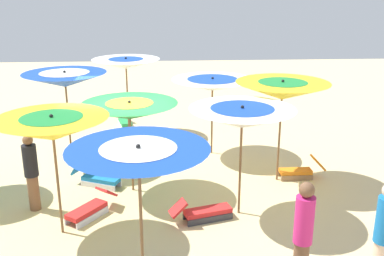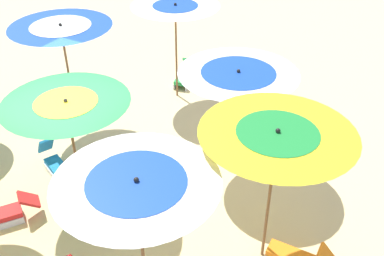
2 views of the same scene
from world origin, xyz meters
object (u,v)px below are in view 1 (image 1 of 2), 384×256
object	(u,v)px
beach_umbrella_8	(139,160)
lounger_5	(125,121)
beach_umbrella_5	(52,128)
beachgoer_2	(303,235)
lounger_1	(90,208)
beachgoer_1	(383,235)
beach_umbrella_0	(126,64)
beachgoer_0	(31,171)
beach_umbrella_4	(130,111)
beach_umbrella_3	(212,84)
beach_umbrella_1	(65,80)
lounger_2	(299,171)
beach_umbrella_6	(282,91)
lounger_0	(97,178)
lounger_4	(204,212)
beach_umbrella_7	(242,118)

from	to	relation	value
beach_umbrella_8	lounger_5	distance (m)	9.17
beach_umbrella_5	beachgoer_2	size ratio (longest dim) A/B	1.29
beach_umbrella_8	lounger_1	distance (m)	3.52
beach_umbrella_5	beachgoer_1	size ratio (longest dim) A/B	1.32
beach_umbrella_0	beachgoer_0	world-z (taller)	beach_umbrella_0
beach_umbrella_4	beach_umbrella_8	distance (m)	3.83
beach_umbrella_3	beach_umbrella_5	distance (m)	5.39
beach_umbrella_1	beachgoer_1	distance (m)	8.44
beach_umbrella_3	beach_umbrella_4	bearing A→B (deg)	137.72
beach_umbrella_0	lounger_2	xyz separation A→B (m)	(-3.87, -4.58, -2.10)
beach_umbrella_1	beach_umbrella_6	bearing A→B (deg)	-105.91
lounger_0	lounger_5	xyz separation A→B (m)	(4.79, -0.26, -0.01)
lounger_2	lounger_4	bearing A→B (deg)	36.43
beachgoer_0	lounger_5	bearing A→B (deg)	-157.83
lounger_5	beach_umbrella_1	bearing A→B (deg)	-34.69
beach_umbrella_1	beach_umbrella_6	world-z (taller)	beach_umbrella_6
beach_umbrella_5	beach_umbrella_6	bearing A→B (deg)	-65.34
lounger_4	beachgoer_2	bearing A→B (deg)	-76.17
beach_umbrella_4	beach_umbrella_6	size ratio (longest dim) A/B	0.86
lounger_4	beachgoer_1	bearing A→B (deg)	-58.02
lounger_0	beach_umbrella_6	bearing A→B (deg)	25.09
lounger_0	beachgoer_1	size ratio (longest dim) A/B	0.68
beach_umbrella_4	beachgoer_0	size ratio (longest dim) A/B	1.29
beach_umbrella_3	lounger_5	bearing A→B (deg)	45.01
beach_umbrella_6	beach_umbrella_7	size ratio (longest dim) A/B	1.07
lounger_4	lounger_2	bearing A→B (deg)	21.13
lounger_5	beachgoer_0	size ratio (longest dim) A/B	0.74
beach_umbrella_7	beachgoer_1	size ratio (longest dim) A/B	1.30
beach_umbrella_1	lounger_5	size ratio (longest dim) A/B	2.03
beach_umbrella_1	lounger_1	size ratio (longest dim) A/B	2.08
beach_umbrella_5	beachgoer_1	bearing A→B (deg)	-110.47
beach_umbrella_4	beach_umbrella_7	distance (m)	2.67
beach_umbrella_1	beach_umbrella_5	size ratio (longest dim) A/B	1.04
lounger_4	beach_umbrella_0	bearing A→B (deg)	92.83
lounger_2	beach_umbrella_7	bearing A→B (deg)	42.34
beachgoer_1	beachgoer_2	xyz separation A→B (m)	(0.02, 1.27, 0.03)
lounger_1	lounger_4	xyz separation A→B (m)	(-0.29, -2.39, -0.00)
beach_umbrella_0	lounger_2	distance (m)	6.35
beach_umbrella_6	lounger_4	bearing A→B (deg)	133.59
lounger_0	beachgoer_0	xyz separation A→B (m)	(-1.13, 1.19, 0.69)
lounger_4	beach_umbrella_3	bearing A→B (deg)	65.90
beach_umbrella_7	lounger_0	world-z (taller)	beach_umbrella_7
beach_umbrella_5	lounger_2	bearing A→B (deg)	-67.27
lounger_1	lounger_5	distance (m)	6.32
beachgoer_1	beach_umbrella_6	bearing A→B (deg)	-5.76
beach_umbrella_7	beachgoer_2	distance (m)	2.88
beach_umbrella_0	beachgoer_1	size ratio (longest dim) A/B	1.36
lounger_5	lounger_2	bearing A→B (deg)	31.81
lounger_0	beachgoer_2	world-z (taller)	beachgoer_2
beach_umbrella_5	lounger_0	world-z (taller)	beach_umbrella_5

